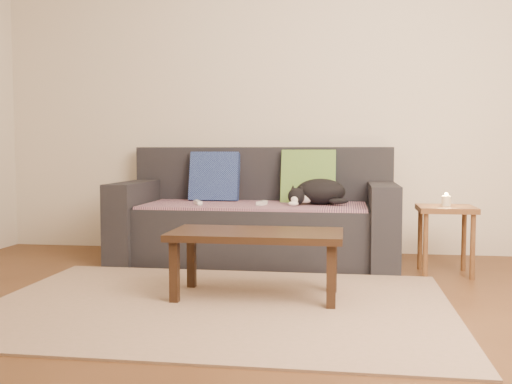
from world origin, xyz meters
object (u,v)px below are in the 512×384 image
at_px(wii_remote_b, 262,203).
at_px(sofa, 257,220).
at_px(side_table, 446,218).
at_px(wii_remote_a, 198,203).
at_px(cat, 318,192).
at_px(coffee_table, 256,240).

bearing_deg(wii_remote_b, sofa, 32.14).
xyz_separation_m(sofa, side_table, (1.35, -0.36, 0.08)).
distance_m(sofa, wii_remote_a, 0.49).
distance_m(cat, wii_remote_a, 0.90).
distance_m(sofa, coffee_table, 1.24).
bearing_deg(coffee_table, sofa, 98.39).
distance_m(cat, side_table, 0.93).
distance_m(sofa, cat, 0.53).
bearing_deg(side_table, coffee_table, -143.64).
relative_size(wii_remote_a, wii_remote_b, 1.00).
bearing_deg(coffee_table, side_table, 36.36).
bearing_deg(wii_remote_b, cat, -62.50).
bearing_deg(wii_remote_a, wii_remote_b, -111.63).
bearing_deg(wii_remote_a, cat, -106.76).
relative_size(side_table, coffee_table, 0.48).
relative_size(sofa, cat, 4.66).
bearing_deg(cat, wii_remote_b, -160.37).
xyz_separation_m(cat, coffee_table, (-0.30, -1.14, -0.19)).
height_order(sofa, wii_remote_b, sofa).
bearing_deg(wii_remote_b, wii_remote_a, 107.17).
height_order(wii_remote_a, coffee_table, wii_remote_a).
height_order(cat, wii_remote_a, cat).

